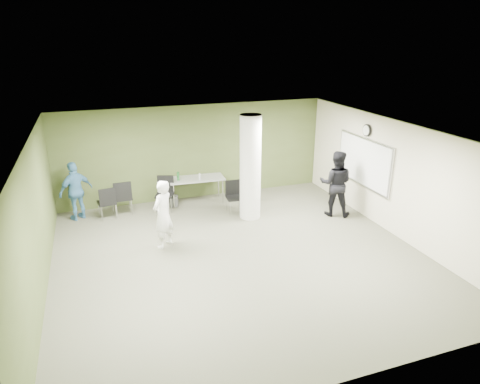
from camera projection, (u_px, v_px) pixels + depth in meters
name	position (u px, v px, depth m)	size (l,w,h in m)	color
floor	(240.00, 256.00, 9.63)	(8.00, 8.00, 0.00)	#4D4C3C
ceiling	(240.00, 134.00, 8.65)	(8.00, 8.00, 0.00)	white
wall_back	(195.00, 152.00, 12.68)	(8.00, 0.02, 2.80)	#465327
wall_left	(36.00, 224.00, 7.90)	(0.02, 8.00, 2.80)	#465327
wall_right_cream	(395.00, 179.00, 10.38)	(0.02, 8.00, 2.80)	beige
column	(250.00, 168.00, 11.22)	(0.56, 0.56, 2.80)	silver
whiteboard	(363.00, 162.00, 11.38)	(0.05, 2.30, 1.30)	silver
wall_clock	(367.00, 130.00, 11.09)	(0.06, 0.32, 0.32)	black
folding_table	(196.00, 180.00, 12.47)	(1.63, 0.79, 1.01)	gray
wastebasket	(173.00, 201.00, 12.37)	(0.28, 0.28, 0.32)	#4C4C4C
chair_back_left	(107.00, 201.00, 11.39)	(0.51, 0.51, 0.90)	black
chair_back_right	(123.00, 195.00, 11.61)	(0.51, 0.51, 0.99)	black
chair_table_left	(165.00, 190.00, 12.01)	(0.62, 0.62, 0.97)	black
chair_table_right	(234.00, 194.00, 11.90)	(0.47, 0.47, 0.88)	black
woman_white	(163.00, 214.00, 9.79)	(0.59, 0.39, 1.63)	white
man_black	(336.00, 184.00, 11.54)	(0.88, 0.69, 1.81)	black
man_blue	(76.00, 191.00, 11.30)	(0.94, 0.39, 1.60)	teal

